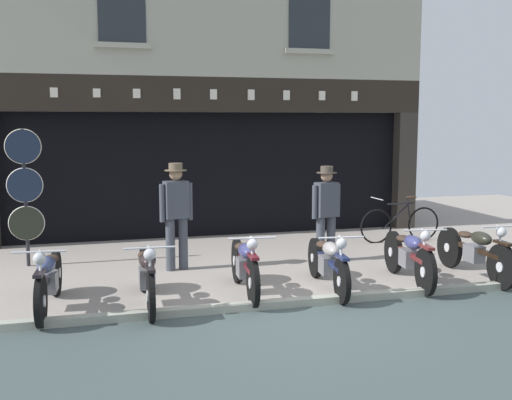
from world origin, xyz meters
TOP-DOWN VIEW (x-y plane):
  - ground at (0.00, -0.98)m, footprint 21.25×22.00m
  - shop_facade at (0.00, 7.03)m, footprint 9.55×4.42m
  - motorcycle_far_left at (-3.06, 0.75)m, footprint 0.62×2.02m
  - motorcycle_left at (-1.83, 0.63)m, footprint 0.62×2.03m
  - motorcycle_center_left at (-0.46, 0.79)m, footprint 0.62×1.97m
  - motorcycle_center at (0.75, 0.70)m, footprint 0.62×2.04m
  - motorcycle_center_right at (2.05, 0.71)m, footprint 0.62×1.99m
  - motorcycle_right at (3.20, 0.74)m, footprint 0.62×2.09m
  - salesman_left at (-1.16, 2.49)m, footprint 0.55×0.36m
  - shopkeeper_center at (1.41, 2.42)m, footprint 0.55×0.34m
  - tyre_sign_pole at (-3.53, 3.41)m, footprint 0.58×0.06m
  - advert_board_near at (1.37, 5.40)m, footprint 0.80×0.03m
  - advert_board_far at (2.33, 5.40)m, footprint 0.76×0.03m
  - leaning_bicycle at (3.53, 3.67)m, footprint 1.76×0.50m

SIDE VIEW (x-z plane):
  - ground at x=0.00m, z-range -0.13..0.05m
  - leaning_bicycle at x=3.53m, z-range -0.10..0.84m
  - motorcycle_center at x=0.75m, z-range -0.04..0.87m
  - motorcycle_far_left at x=-3.06m, z-range -0.03..0.88m
  - motorcycle_left at x=-1.83m, z-range -0.03..0.88m
  - motorcycle_center_left at x=-0.46m, z-range -0.04..0.90m
  - motorcycle_right at x=3.20m, z-range -0.03..0.89m
  - motorcycle_center_right at x=2.05m, z-range -0.03..0.90m
  - shopkeeper_center at x=1.41m, z-range 0.09..1.74m
  - salesman_left at x=-1.16m, z-range 0.10..1.85m
  - tyre_sign_pole at x=-3.53m, z-range 0.19..2.49m
  - advert_board_near at x=1.37m, z-range 1.10..2.12m
  - shop_facade at x=0.00m, z-range -1.33..4.66m
  - advert_board_far at x=2.33m, z-range 1.26..2.14m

